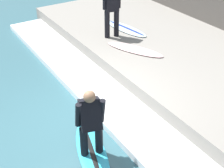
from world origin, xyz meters
The scene contains 8 objects.
ground_plane centered at (0.00, 0.00, 0.00)m, with size 28.00×28.00×0.00m, color #335B66.
concrete_ledge centered at (3.62, 0.00, 0.25)m, with size 4.40×12.96×0.51m, color gray.
wave_foam_crest centered at (0.82, 0.00, 0.09)m, with size 1.19×12.31×0.17m, color white.
surfboard_riding centered at (-0.36, -1.07, 0.03)m, with size 1.10×2.05×0.07m.
surfer_riding centered at (-0.36, -1.07, 0.87)m, with size 0.53×0.50×1.46m.
surfer_waiting_near centered at (2.45, 2.60, 1.45)m, with size 0.56×0.33×1.67m.
surfboard_waiting_near centered at (3.16, 2.84, 0.54)m, with size 0.77×1.84×0.07m.
surfboard_spare centered at (2.49, 1.43, 0.54)m, with size 1.21×1.82×0.06m.
Camera 1 is at (-2.44, -5.07, 4.55)m, focal length 50.00 mm.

